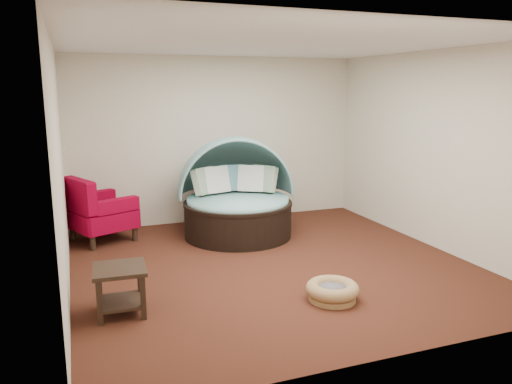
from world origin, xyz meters
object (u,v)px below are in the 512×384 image
object	(u,v)px
pet_basket	(332,291)
side_table	(120,284)
red_armchair	(98,212)
canopy_daybed	(237,190)

from	to	relation	value
pet_basket	side_table	size ratio (longest dim) A/B	1.16
red_armchair	side_table	world-z (taller)	red_armchair
canopy_daybed	side_table	size ratio (longest dim) A/B	3.57
canopy_daybed	pet_basket	distance (m)	2.84
canopy_daybed	side_table	distance (m)	3.08
canopy_daybed	side_table	bearing A→B (deg)	-122.93
canopy_daybed	side_table	world-z (taller)	canopy_daybed
pet_basket	side_table	bearing A→B (deg)	168.07
canopy_daybed	pet_basket	bearing A→B (deg)	-78.08
pet_basket	canopy_daybed	bearing A→B (deg)	93.82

